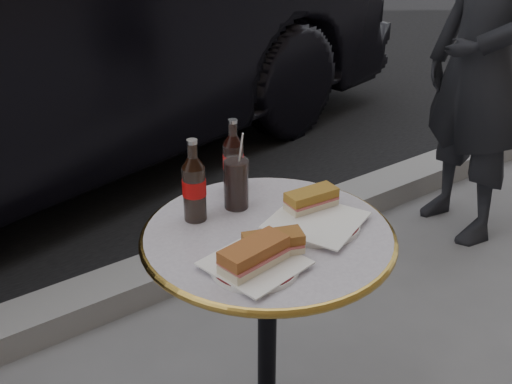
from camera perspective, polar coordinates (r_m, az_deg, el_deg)
curb at (r=2.59m, az=-11.29°, el=-8.27°), size 40.00×0.20×0.12m
bistro_table at (r=1.77m, az=0.98°, el=-13.81°), size 0.62×0.62×0.73m
plate_left at (r=1.42m, az=-0.11°, el=-6.59°), size 0.20×0.20×0.01m
plate_right at (r=1.58m, az=5.35°, el=-2.77°), size 0.26×0.26×0.01m
sandwich_left_a at (r=1.39m, az=-0.19°, el=-5.73°), size 0.17×0.10×0.05m
sandwich_left_b at (r=1.44m, az=1.53°, el=-4.68°), size 0.15×0.11×0.05m
sandwich_right at (r=1.63m, az=4.94°, el=-0.73°), size 0.14×0.07×0.05m
cola_bottle_left at (r=1.57m, az=-5.55°, el=1.05°), size 0.08×0.08×0.21m
cola_bottle_right at (r=1.71m, az=-2.04°, el=3.25°), size 0.06×0.06×0.20m
cola_glass at (r=1.63m, az=-1.77°, el=0.75°), size 0.07×0.07×0.13m
parked_car at (r=3.54m, az=-20.69°, el=13.09°), size 2.61×4.91×1.54m
pedestrian at (r=2.89m, az=19.51°, el=10.60°), size 0.47×0.63×1.55m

